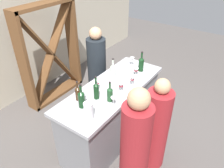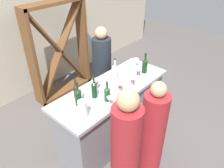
{
  "view_description": "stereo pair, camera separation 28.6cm",
  "coord_description": "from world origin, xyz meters",
  "px_view_note": "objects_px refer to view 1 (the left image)",
  "views": [
    {
      "loc": [
        -2.11,
        -1.48,
        2.72
      ],
      "look_at": [
        0.0,
        0.0,
        1.04
      ],
      "focal_mm": 35.3,
      "sensor_mm": 36.0,
      "label": 1
    },
    {
      "loc": [
        -1.93,
        -1.7,
        2.72
      ],
      "look_at": [
        0.0,
        0.0,
        1.04
      ],
      "focal_mm": 35.3,
      "sensor_mm": 36.0,
      "label": 2
    }
  ],
  "objects_px": {
    "wine_bottle_second_left_amber_brown": "(78,93)",
    "water_pitcher": "(89,111)",
    "wine_rack": "(51,54)",
    "wine_glass_far_center": "(132,60)",
    "wine_bottle_leftmost_dark_green": "(81,99)",
    "wine_glass_far_left": "(136,71)",
    "wine_bottle_rightmost_clear_pale": "(113,71)",
    "wine_glass_near_center": "(132,80)",
    "person_right_guest": "(97,74)",
    "wine_bottle_center_dark_green": "(96,90)",
    "wine_glass_near_left": "(113,100)",
    "wine_bottle_far_right_dark_green": "(141,64)",
    "person_center_guest": "(135,151)",
    "wine_glass_near_right": "(121,86)",
    "wine_glass_far_right": "(97,83)",
    "person_left_guest": "(156,128)",
    "wine_bottle_second_right_olive_green": "(110,94)"
  },
  "relations": [
    {
      "from": "wine_bottle_rightmost_clear_pale",
      "to": "wine_glass_far_left",
      "type": "distance_m",
      "value": 0.36
    },
    {
      "from": "wine_glass_near_center",
      "to": "wine_bottle_leftmost_dark_green",
      "type": "bearing_deg",
      "value": 160.68
    },
    {
      "from": "wine_bottle_far_right_dark_green",
      "to": "wine_glass_far_center",
      "type": "distance_m",
      "value": 0.2
    },
    {
      "from": "wine_bottle_leftmost_dark_green",
      "to": "wine_bottle_rightmost_clear_pale",
      "type": "relative_size",
      "value": 1.01
    },
    {
      "from": "wine_glass_far_center",
      "to": "person_right_guest",
      "type": "height_order",
      "value": "person_right_guest"
    },
    {
      "from": "person_left_guest",
      "to": "person_right_guest",
      "type": "bearing_deg",
      "value": -39.5
    },
    {
      "from": "wine_glass_near_right",
      "to": "wine_glass_far_right",
      "type": "relative_size",
      "value": 0.82
    },
    {
      "from": "wine_bottle_rightmost_clear_pale",
      "to": "wine_glass_far_right",
      "type": "bearing_deg",
      "value": -178.1
    },
    {
      "from": "wine_bottle_second_left_amber_brown",
      "to": "water_pitcher",
      "type": "height_order",
      "value": "wine_bottle_second_left_amber_brown"
    },
    {
      "from": "wine_bottle_leftmost_dark_green",
      "to": "wine_glass_far_left",
      "type": "height_order",
      "value": "wine_bottle_leftmost_dark_green"
    },
    {
      "from": "wine_rack",
      "to": "wine_glass_far_center",
      "type": "xyz_separation_m",
      "value": [
        0.36,
        -1.56,
        0.17
      ]
    },
    {
      "from": "wine_bottle_far_right_dark_green",
      "to": "wine_glass_near_left",
      "type": "height_order",
      "value": "wine_bottle_far_right_dark_green"
    },
    {
      "from": "wine_bottle_second_left_amber_brown",
      "to": "person_right_guest",
      "type": "bearing_deg",
      "value": 26.17
    },
    {
      "from": "wine_bottle_leftmost_dark_green",
      "to": "wine_bottle_center_dark_green",
      "type": "relative_size",
      "value": 0.99
    },
    {
      "from": "wine_bottle_leftmost_dark_green",
      "to": "wine_bottle_second_left_amber_brown",
      "type": "bearing_deg",
      "value": 58.54
    },
    {
      "from": "wine_glass_far_center",
      "to": "person_right_guest",
      "type": "relative_size",
      "value": 0.1
    },
    {
      "from": "wine_bottle_center_dark_green",
      "to": "wine_glass_near_left",
      "type": "relative_size",
      "value": 2.35
    },
    {
      "from": "water_pitcher",
      "to": "person_left_guest",
      "type": "xyz_separation_m",
      "value": [
        0.64,
        -0.59,
        -0.45
      ]
    },
    {
      "from": "wine_bottle_center_dark_green",
      "to": "wine_glass_near_right",
      "type": "height_order",
      "value": "wine_bottle_center_dark_green"
    },
    {
      "from": "wine_bottle_leftmost_dark_green",
      "to": "wine_glass_far_right",
      "type": "distance_m",
      "value": 0.39
    },
    {
      "from": "wine_rack",
      "to": "person_right_guest",
      "type": "relative_size",
      "value": 1.18
    },
    {
      "from": "wine_bottle_center_dark_green",
      "to": "wine_glass_far_right",
      "type": "xyz_separation_m",
      "value": [
        0.14,
        0.1,
        -0.01
      ]
    },
    {
      "from": "wine_bottle_second_left_amber_brown",
      "to": "wine_glass_near_left",
      "type": "distance_m",
      "value": 0.47
    },
    {
      "from": "water_pitcher",
      "to": "person_left_guest",
      "type": "height_order",
      "value": "person_left_guest"
    },
    {
      "from": "wine_bottle_far_right_dark_green",
      "to": "person_center_guest",
      "type": "relative_size",
      "value": 0.2
    },
    {
      "from": "wine_glass_near_center",
      "to": "person_right_guest",
      "type": "height_order",
      "value": "person_right_guest"
    },
    {
      "from": "wine_rack",
      "to": "wine_bottle_second_right_olive_green",
      "type": "distance_m",
      "value": 1.91
    },
    {
      "from": "wine_bottle_leftmost_dark_green",
      "to": "wine_glass_far_left",
      "type": "xyz_separation_m",
      "value": [
        1.03,
        -0.17,
        -0.03
      ]
    },
    {
      "from": "wine_bottle_leftmost_dark_green",
      "to": "wine_bottle_far_right_dark_green",
      "type": "relative_size",
      "value": 1.0
    },
    {
      "from": "wine_bottle_leftmost_dark_green",
      "to": "person_left_guest",
      "type": "relative_size",
      "value": 0.23
    },
    {
      "from": "wine_rack",
      "to": "wine_glass_near_center",
      "type": "relative_size",
      "value": 12.42
    },
    {
      "from": "wine_rack",
      "to": "wine_bottle_rightmost_clear_pale",
      "type": "xyz_separation_m",
      "value": [
        -0.13,
        -1.52,
        0.18
      ]
    },
    {
      "from": "person_right_guest",
      "to": "wine_glass_near_center",
      "type": "bearing_deg",
      "value": -39.78
    },
    {
      "from": "wine_bottle_leftmost_dark_green",
      "to": "wine_glass_far_right",
      "type": "height_order",
      "value": "wine_bottle_leftmost_dark_green"
    },
    {
      "from": "wine_glass_far_left",
      "to": "wine_glass_near_center",
      "type": "bearing_deg",
      "value": -160.6
    },
    {
      "from": "wine_glass_near_right",
      "to": "wine_glass_far_left",
      "type": "height_order",
      "value": "wine_glass_near_right"
    },
    {
      "from": "wine_bottle_far_right_dark_green",
      "to": "wine_glass_far_right",
      "type": "height_order",
      "value": "wine_bottle_far_right_dark_green"
    },
    {
      "from": "wine_glass_far_left",
      "to": "wine_glass_far_center",
      "type": "relative_size",
      "value": 0.87
    },
    {
      "from": "wine_glass_near_center",
      "to": "wine_glass_far_center",
      "type": "xyz_separation_m",
      "value": [
        0.5,
        0.3,
        0.01
      ]
    },
    {
      "from": "water_pitcher",
      "to": "person_right_guest",
      "type": "bearing_deg",
      "value": 34.92
    },
    {
      "from": "wine_bottle_leftmost_dark_green",
      "to": "person_right_guest",
      "type": "bearing_deg",
      "value": 30.11
    },
    {
      "from": "person_center_guest",
      "to": "wine_glass_near_right",
      "type": "bearing_deg",
      "value": -30.12
    },
    {
      "from": "wine_glass_near_center",
      "to": "wine_rack",
      "type": "bearing_deg",
      "value": 85.62
    },
    {
      "from": "wine_rack",
      "to": "wine_glass_far_right",
      "type": "height_order",
      "value": "wine_rack"
    },
    {
      "from": "wine_bottle_second_left_amber_brown",
      "to": "water_pitcher",
      "type": "bearing_deg",
      "value": -120.11
    },
    {
      "from": "wine_rack",
      "to": "wine_bottle_far_right_dark_green",
      "type": "distance_m",
      "value": 1.79
    },
    {
      "from": "wine_glass_far_left",
      "to": "wine_bottle_leftmost_dark_green",
      "type": "bearing_deg",
      "value": 170.43
    },
    {
      "from": "wine_bottle_second_left_amber_brown",
      "to": "wine_glass_far_left",
      "type": "xyz_separation_m",
      "value": [
        0.95,
        -0.31,
        -0.01
      ]
    },
    {
      "from": "wine_rack",
      "to": "wine_bottle_second_left_amber_brown",
      "type": "distance_m",
      "value": 1.68
    },
    {
      "from": "wine_bottle_far_right_dark_green",
      "to": "wine_glass_far_center",
      "type": "relative_size",
      "value": 2.1
    }
  ]
}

